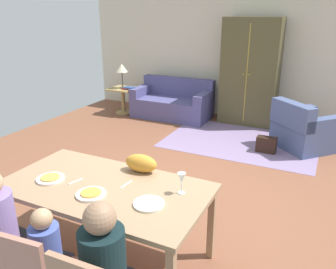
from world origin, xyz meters
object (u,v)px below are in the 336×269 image
Objects in this scene: table_lamp at (122,69)px; book_lower at (128,89)px; plate_near_child at (91,194)px; dining_table at (105,193)px; plate_near_man at (50,179)px; person_man at (3,237)px; side_table at (123,97)px; armchair at (304,130)px; plate_near_woman at (149,204)px; cat at (141,163)px; armoire at (250,72)px; couch at (173,103)px; wine_glass at (182,179)px; handbag at (266,145)px; book_upper at (129,88)px; person_child at (52,265)px.

table_lamp reaches higher than book_lower.
book_lower is (-2.37, 4.28, -0.18)m from plate_near_child.
dining_table is at bearing -59.95° from book_lower.
book_lower is (-1.87, 4.22, -0.18)m from plate_near_man.
person_man is 5.23m from side_table.
armchair is (1.85, 4.38, -0.19)m from person_man.
person_man is (-0.50, -0.67, -0.18)m from dining_table.
plate_near_woman reaches higher than dining_table.
armoire reaches higher than cat.
dining_table is 7.33× the size of plate_near_man.
cat is at bearing 68.92° from dining_table.
plate_near_man reaches higher than dining_table.
table_lamp is at bearing -167.05° from couch.
table_lamp reaches higher than dining_table.
wine_glass is 0.85× the size of book_lower.
dining_table is 0.87× the size of armoire.
side_table is 3.50m from handbag.
table_lamp reaches higher than book_upper.
armchair is 2.08× the size of side_table.
plate_near_woman is 5.06m from book_upper.
person_man is 4.76m from armchair.
plate_near_child is 0.76m from wine_glass.
dining_table is 1.65× the size of person_man.
cat is at bearing 75.23° from plate_near_child.
handbag is at bearing 76.28° from plate_near_child.
person_man is 3.47× the size of cat.
plate_near_man is 0.82m from person_child.
plate_near_man is 0.46× the size of table_lamp.
person_child is at bearing -62.34° from table_lamp.
armoire is at bearing 94.18° from plate_near_woman.
wine_glass is at bearing -83.60° from armoire.
cat is 1.45× the size of book_lower.
armchair is 3.75m from book_lower.
table_lamp is at bearing 120.34° from plate_near_child.
person_man is 4.16m from handbag.
armoire is 9.55× the size of book_upper.
person_child is at bearing -90.25° from dining_table.
table_lamp is at bearing 121.41° from dining_table.
plate_near_man is 1.00× the size of plate_near_child.
handbag is (3.21, -0.85, -0.46)m from book_lower.
wine_glass is at bearing -51.18° from side_table.
wine_glass is at bearing 60.92° from plate_near_woman.
book_upper is (-2.47, -0.60, -0.43)m from armoire.
plate_near_man is 0.61m from person_man.
handbag is (1.34, 3.37, -0.64)m from plate_near_man.
handbag is at bearing -14.95° from side_table.
wine_glass reaches higher than couch.
table_lamp is (-2.53, 4.83, 0.58)m from person_child.
plate_near_child reaches higher than dining_table.
dining_table is 4.70m from book_upper.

